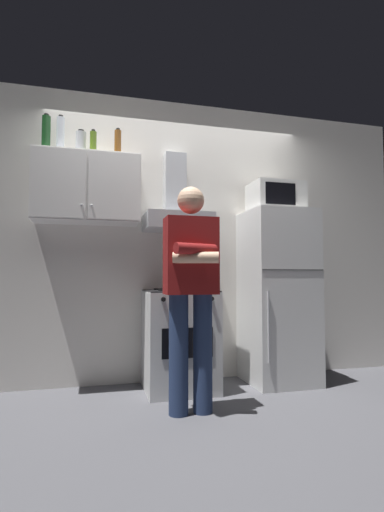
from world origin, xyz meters
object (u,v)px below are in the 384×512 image
(person_standing, at_px, (191,287))
(bottle_olive_oil, at_px, (93,143))
(cooking_pot, at_px, (197,283))
(microwave, at_px, (275,198))
(stove_oven, at_px, (179,339))
(refrigerator, at_px, (278,296))
(bottle_canister_steel, at_px, (81,144))
(range_hood, at_px, (177,210))
(bottle_beer_brown, at_px, (118,144))
(bottle_vodka_clear, at_px, (60,135))
(upper_cabinet, at_px, (87,189))
(bottle_wine_green, at_px, (46,134))

(person_standing, xyz_separation_m, bottle_olive_oil, (-0.71, 0.70, 1.25))
(cooking_pot, bearing_deg, bottle_olive_oil, 166.27)
(microwave, bearing_deg, stove_oven, -178.85)
(stove_oven, bearing_deg, refrigerator, 0.04)
(bottle_canister_steel, bearing_deg, range_hood, -2.12)
(stove_oven, bearing_deg, bottle_beer_brown, 163.16)
(range_hood, relative_size, bottle_vodka_clear, 2.23)
(range_hood, distance_m, microwave, 0.97)
(bottle_beer_brown, height_order, bottle_vodka_clear, bottle_vodka_clear)
(range_hood, xyz_separation_m, microwave, (0.95, -0.11, 0.14))
(stove_oven, relative_size, microwave, 1.82)
(upper_cabinet, xyz_separation_m, refrigerator, (1.75, -0.12, -0.95))
(microwave, height_order, cooking_pot, microwave)
(stove_oven, height_order, bottle_canister_steel, bottle_canister_steel)
(bottle_wine_green, bearing_deg, person_standing, -34.25)
(person_standing, height_order, bottle_olive_oil, bottle_olive_oil)
(upper_cabinet, height_order, bottle_canister_steel, bottle_canister_steel)
(person_standing, bearing_deg, bottle_beer_brown, 122.50)
(bottle_olive_oil, bearing_deg, range_hood, 2.21)
(bottle_beer_brown, bearing_deg, upper_cabinet, -171.66)
(stove_oven, bearing_deg, bottle_olive_oil, 172.66)
(stove_oven, distance_m, bottle_vodka_clear, 2.06)
(range_hood, relative_size, bottle_canister_steel, 3.26)
(bottle_vodka_clear, xyz_separation_m, bottle_canister_steel, (0.17, 0.02, -0.05))
(bottle_beer_brown, bearing_deg, bottle_olive_oil, -163.00)
(upper_cabinet, relative_size, bottle_wine_green, 2.67)
(range_hood, distance_m, bottle_beer_brown, 0.80)
(bottle_wine_green, bearing_deg, range_hood, -0.87)
(upper_cabinet, xyz_separation_m, cooking_pot, (0.93, -0.24, -0.83))
(cooking_pot, xyz_separation_m, bottle_canister_steel, (-0.99, 0.28, 1.23))
(range_hood, bearing_deg, bottle_vodka_clear, 179.27)
(microwave, relative_size, bottle_vodka_clear, 1.42)
(person_standing, relative_size, cooking_pot, 5.14)
(bottle_vodka_clear, distance_m, bottle_canister_steel, 0.18)
(stove_oven, bearing_deg, bottle_canister_steel, 169.58)
(range_hood, distance_m, bottle_vodka_clear, 1.20)
(range_hood, bearing_deg, bottle_wine_green, 179.13)
(upper_cabinet, bearing_deg, range_hood, 0.09)
(upper_cabinet, relative_size, range_hood, 1.20)
(stove_oven, relative_size, bottle_wine_green, 2.59)
(cooking_pot, xyz_separation_m, bottle_beer_brown, (-0.67, 0.28, 1.26))
(range_hood, distance_m, cooking_pot, 0.73)
(range_hood, xyz_separation_m, refrigerator, (0.95, -0.13, -0.80))
(cooking_pot, bearing_deg, stove_oven, 137.51)
(stove_oven, xyz_separation_m, bottle_wine_green, (-1.15, 0.14, 1.78))
(upper_cabinet, relative_size, microwave, 1.88)
(upper_cabinet, relative_size, bottle_canister_steel, 3.91)
(upper_cabinet, relative_size, person_standing, 0.55)
(person_standing, distance_m, bottle_olive_oil, 1.60)
(cooking_pot, relative_size, bottle_olive_oil, 1.45)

